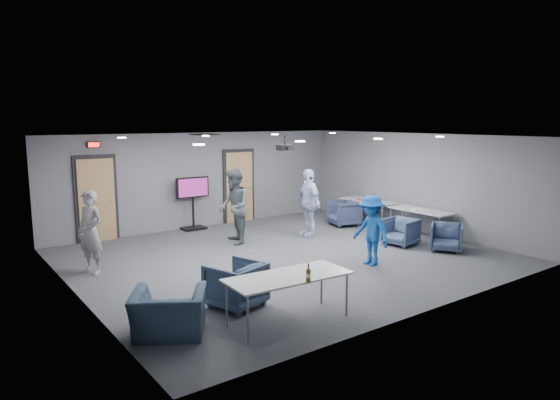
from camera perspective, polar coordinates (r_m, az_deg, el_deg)
floor at (r=11.41m, az=0.57°, el=-6.42°), size 9.00×9.00×0.00m
ceiling at (r=10.99m, az=0.59°, el=7.26°), size 9.00×9.00×0.00m
wall_back at (r=14.50m, az=-8.87°, el=2.28°), size 9.00×0.02×2.70m
wall_front at (r=8.31m, az=17.25°, el=-3.19°), size 9.00×0.02×2.70m
wall_left at (r=9.22m, az=-22.53°, el=-2.28°), size 0.02×8.00×2.70m
wall_right at (r=14.24m, az=15.30°, el=1.94°), size 0.02×8.00×2.70m
door_left at (r=13.41m, az=-20.23°, el=0.04°), size 1.06×0.17×2.24m
door_right at (r=15.08m, az=-4.71°, el=1.54°), size 1.06×0.17×2.24m
exit_sign at (r=13.26m, az=-20.54°, el=5.94°), size 0.32×0.08×0.16m
hvac_diffuser at (r=13.11m, az=-8.56°, el=7.42°), size 0.60×0.60×0.03m
downlights at (r=10.99m, az=0.59°, el=7.19°), size 6.18×3.78×0.02m
person_a at (r=10.68m, az=-20.85°, el=-3.45°), size 0.64×0.73×1.69m
person_b at (r=12.39m, az=-5.26°, el=-0.75°), size 0.97×1.10×1.88m
person_c at (r=13.18m, az=3.26°, el=-0.31°), size 0.59×1.11×1.79m
person_d at (r=10.74m, az=10.36°, el=-3.43°), size 0.59×0.99×1.50m
chair_right_a at (r=14.65m, az=7.30°, el=-1.50°), size 0.99×0.97×0.73m
chair_right_b at (r=12.65m, az=13.61°, el=-3.55°), size 0.84×0.83×0.67m
chair_right_c at (r=12.40m, az=18.50°, el=-4.07°), size 0.99×0.98×0.66m
chair_front_a at (r=8.38m, az=-5.09°, el=-9.60°), size 1.02×1.03×0.76m
chair_front_b at (r=7.49m, az=-12.58°, el=-12.51°), size 1.33×1.29×0.66m
table_right_a at (r=14.81m, az=10.07°, el=-0.21°), size 0.75×1.79×0.73m
table_right_b at (r=13.58m, az=15.83°, el=-1.28°), size 0.72×1.72×0.73m
table_front_left at (r=7.67m, az=0.95°, el=-8.91°), size 1.98×0.92×0.73m
bottle_front at (r=7.36m, az=3.26°, el=-8.54°), size 0.07×0.07×0.28m
bottle_right at (r=14.48m, az=10.80°, el=0.08°), size 0.06×0.06×0.23m
snack_box at (r=14.74m, az=9.15°, el=0.03°), size 0.18×0.13×0.04m
wrapper at (r=13.43m, az=15.48°, el=-1.06°), size 0.28×0.25×0.05m
tv_stand at (r=14.15m, az=-9.92°, el=-0.00°), size 0.97×0.46×1.48m
projector at (r=12.09m, az=0.59°, el=6.04°), size 0.34×0.33×0.36m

